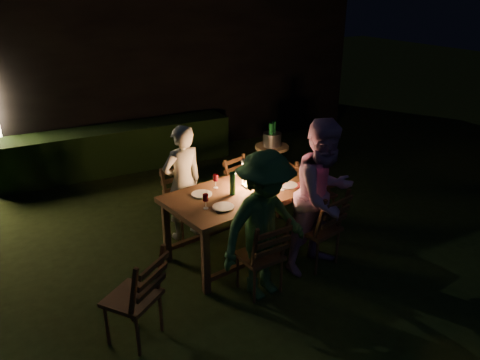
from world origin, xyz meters
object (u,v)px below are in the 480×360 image
chair_near_left (260,268)px  bottle_bucket_a (271,138)px  person_opp_left (265,226)px  person_house_side (183,183)px  bottle_bucket_b (273,135)px  chair_end (315,204)px  chair_near_right (317,241)px  chair_far_right (244,199)px  side_table (272,151)px  chair_spare (135,312)px  person_opp_right (324,197)px  lantern (249,175)px  bottle_table (233,184)px  dining_table (249,195)px  chair_far_left (186,217)px  ice_bucket (272,139)px

chair_near_left → bottle_bucket_a: 2.91m
chair_near_left → person_opp_left: size_ratio=0.58×
person_house_side → bottle_bucket_b: 2.14m
chair_near_left → chair_end: (1.53, 1.05, -0.01)m
chair_near_right → bottle_bucket_b: (0.79, 2.29, 0.59)m
chair_far_right → side_table: 1.22m
chair_near_right → chair_spare: chair_near_right is taller
bottle_bucket_a → bottle_bucket_b: (0.10, 0.08, 0.00)m
person_opp_right → person_opp_left: bearing=180.0°
person_house_side → lantern: bearing=123.0°
lantern → bottle_table: 0.30m
bottle_bucket_a → lantern: bearing=-129.7°
chair_spare → bottle_table: (1.51, 0.89, 0.69)m
dining_table → chair_near_right: size_ratio=2.09×
chair_end → bottle_bucket_b: bearing=164.8°
lantern → bottle_bucket_a: 1.92m
person_opp_right → bottle_table: 1.08m
person_house_side → bottle_table: 0.87m
bottle_table → side_table: (1.56, 1.61, -0.34)m
dining_table → bottle_table: bottle_table is taller
chair_near_left → bottle_table: bottle_table is taller
chair_near_left → side_table: (1.63, 2.41, 0.36)m
chair_near_right → lantern: bearing=112.5°
side_table → bottle_bucket_b: bearing=38.7°
person_opp_right → person_opp_left: size_ratio=1.11×
chair_near_right → chair_far_left: 1.79m
chair_spare → dining_table: bearing=-9.3°
chair_near_left → bottle_table: (0.07, 0.79, 0.70)m
chair_far_right → lantern: size_ratio=2.63×
dining_table → ice_bucket: bearing=40.2°
person_house_side → chair_far_right: bearing=177.1°
chair_spare → person_opp_left: (1.45, 0.05, 0.53)m
chair_far_right → bottle_bucket_a: 1.26m
dining_table → person_opp_right: size_ratio=1.19×
chair_far_left → lantern: (0.62, -0.63, 0.71)m
chair_far_right → person_opp_left: bearing=50.1°
chair_near_right → person_house_side: size_ratio=0.67×
lantern → side_table: (1.27, 1.51, -0.36)m
chair_near_right → person_opp_left: size_ratio=0.63×
chair_near_right → ice_bucket: chair_near_right is taller
chair_end → person_opp_left: (-1.52, -1.09, 0.55)m
chair_end → ice_bucket: (0.10, 1.36, 0.56)m
chair_near_left → bottle_bucket_b: size_ratio=3.07×
chair_near_right → ice_bucket: (0.74, 2.25, 0.54)m
chair_near_left → lantern: lantern is taller
lantern → bottle_bucket_b: 2.04m
ice_bucket → side_table: bearing=0.0°
chair_near_right → bottle_bucket_a: 2.39m
chair_near_left → ice_bucket: 2.96m
chair_end → person_opp_right: 1.30m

